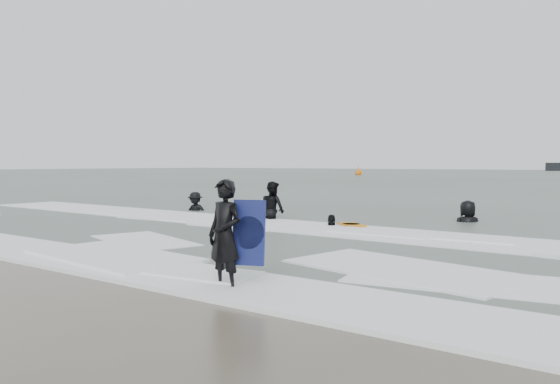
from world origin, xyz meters
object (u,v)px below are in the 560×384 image
Objects in this scene: surfer_wading at (273,221)px; buoy at (358,173)px; surfer_centre at (225,290)px; surfer_right_far at (467,224)px; surfer_breaker at (195,212)px; surfer_right_near at (332,228)px.

surfer_wading is 1.11× the size of buoy.
surfer_right_far reaches higher than surfer_centre.
surfer_breaker is 9.91m from surfer_right_far.
surfer_wading is at bearing -63.50° from buoy.
surfer_wading reaches higher than surfer_centre.
surfer_centre is at bearing 52.04° from surfer_right_far.
surfer_breaker reaches higher than surfer_right_near.
buoy is at bearing -96.56° from surfer_right_far.
surfer_right_far is at bearing -157.36° from surfer_right_near.
surfer_breaker is 65.52m from buoy.
surfer_centre is 13.11m from surfer_breaker.
buoy is at bearing -91.66° from surfer_right_near.
surfer_centre is at bearing -62.62° from buoy.
surfer_wading is 6.10m from surfer_right_far.
buoy is at bearing -48.10° from surfer_wading.
surfer_centre is at bearing -62.81° from surfer_breaker.
surfer_breaker is (-9.69, 8.83, 0.00)m from surfer_centre.
buoy is (-26.02, 60.13, 0.42)m from surfer_breaker.
buoy reaches higher than surfer_centre.
surfer_centre is at bearing 80.37° from surfer_right_near.
surfer_right_near is at bearing 114.45° from surfer_centre.
buoy reaches higher than surfer_breaker.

